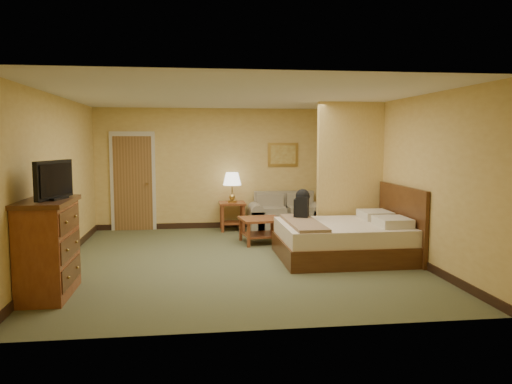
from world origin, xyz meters
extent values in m
plane|color=#565B3B|center=(0.00, 0.00, 0.00)|extent=(6.00, 6.00, 0.00)
plane|color=white|center=(0.00, 0.00, 2.60)|extent=(6.00, 6.00, 0.00)
cube|color=#DAB35D|center=(0.00, 3.00, 1.30)|extent=(5.50, 0.02, 2.60)
cube|color=#DAB35D|center=(-2.75, 0.00, 1.30)|extent=(0.02, 6.00, 2.60)
cube|color=#DAB35D|center=(2.75, 0.00, 1.30)|extent=(0.02, 6.00, 2.60)
cube|color=#DAB35D|center=(2.15, 0.93, 1.30)|extent=(1.20, 0.15, 2.60)
cube|color=beige|center=(-1.95, 2.97, 1.05)|extent=(0.94, 0.06, 2.10)
cube|color=brown|center=(-1.95, 2.96, 1.00)|extent=(0.80, 0.04, 2.00)
cylinder|color=#A8853E|center=(-1.65, 2.90, 1.00)|extent=(0.04, 0.12, 0.04)
cube|color=black|center=(0.00, 2.99, 0.06)|extent=(5.50, 0.02, 0.12)
cube|color=gray|center=(1.29, 2.52, 0.20)|extent=(1.31, 0.70, 0.39)
cube|color=gray|center=(1.29, 2.83, 0.60)|extent=(1.31, 0.17, 0.41)
cube|color=gray|center=(0.63, 2.52, 0.22)|extent=(0.28, 0.70, 0.44)
cube|color=gray|center=(1.94, 2.52, 0.22)|extent=(0.28, 0.70, 0.44)
cube|color=brown|center=(0.14, 2.65, 0.58)|extent=(0.55, 0.55, 0.04)
cube|color=brown|center=(0.14, 2.65, 0.16)|extent=(0.46, 0.46, 0.03)
cube|color=brown|center=(-0.08, 2.43, 0.28)|extent=(0.05, 0.05, 0.56)
cube|color=brown|center=(0.36, 2.43, 0.28)|extent=(0.05, 0.05, 0.56)
cube|color=brown|center=(-0.08, 2.87, 0.28)|extent=(0.05, 0.05, 0.56)
cube|color=brown|center=(0.36, 2.87, 0.28)|extent=(0.05, 0.05, 0.56)
cylinder|color=#A8853E|center=(0.14, 2.65, 0.62)|extent=(0.19, 0.19, 0.04)
cylinder|color=#A8853E|center=(0.14, 2.65, 0.87)|extent=(0.03, 0.03, 0.32)
cone|color=white|center=(0.14, 2.65, 1.10)|extent=(0.38, 0.38, 0.27)
cube|color=brown|center=(0.56, 1.26, 0.45)|extent=(0.82, 0.82, 0.04)
cube|color=brown|center=(0.56, 1.26, 0.16)|extent=(0.70, 0.70, 0.03)
cube|color=brown|center=(0.24, 0.94, 0.22)|extent=(0.05, 0.05, 0.44)
cube|color=brown|center=(0.87, 1.57, 0.22)|extent=(0.05, 0.05, 0.44)
cube|color=#B78E3F|center=(1.29, 2.98, 1.60)|extent=(0.67, 0.03, 0.52)
cube|color=#B18336|center=(1.29, 2.96, 1.60)|extent=(0.55, 0.02, 0.41)
cube|color=brown|center=(-2.48, -1.54, 0.57)|extent=(0.52, 1.05, 1.14)
cube|color=#44230F|center=(-2.48, -1.54, 1.17)|extent=(0.59, 1.13, 0.06)
cube|color=black|center=(-2.38, -1.54, 1.22)|extent=(0.28, 0.38, 0.03)
cube|color=black|center=(-2.38, -1.54, 1.45)|extent=(0.27, 0.76, 0.47)
cube|color=#44230F|center=(1.75, -0.10, 0.16)|extent=(2.13, 1.71, 0.32)
cube|color=#F9E9CC|center=(1.75, -0.10, 0.45)|extent=(2.07, 1.64, 0.26)
cube|color=#44230F|center=(2.71, -0.10, 0.59)|extent=(0.06, 1.81, 1.17)
cube|color=silver|center=(2.40, -0.47, 0.64)|extent=(0.48, 0.59, 0.15)
cube|color=silver|center=(2.40, 0.27, 0.64)|extent=(0.48, 0.59, 0.15)
cube|color=#876849|center=(1.06, -0.10, 0.60)|extent=(0.48, 1.60, 0.05)
cube|color=black|center=(1.15, 0.38, 0.78)|extent=(0.29, 0.35, 0.40)
sphere|color=black|center=(1.15, 0.38, 0.98)|extent=(0.24, 0.24, 0.24)
camera|label=1|loc=(-0.72, -7.84, 1.93)|focal=35.00mm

